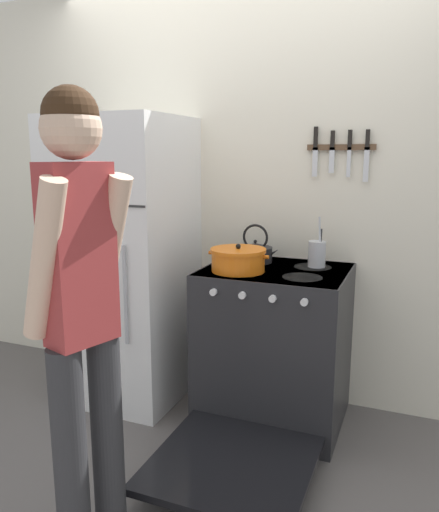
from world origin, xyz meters
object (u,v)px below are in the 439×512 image
utensil_jar (317,253)px  person (81,304)px  refrigerator (125,261)px  stove_range (272,348)px  dutch_oven_pot (238,260)px  tea_kettle (256,252)px

utensil_jar → person: (-0.57, -1.34, 0.02)m
refrigerator → stove_range: size_ratio=1.27×
person → refrigerator: bearing=43.5°
dutch_oven_pot → person: bearing=-100.5°
tea_kettle → person: (-0.21, -1.34, 0.04)m
dutch_oven_pot → person: person is taller
refrigerator → tea_kettle: 0.82m
refrigerator → dutch_oven_pot: refrigerator is taller
tea_kettle → refrigerator: bearing=-169.4°
utensil_jar → tea_kettle: bearing=-179.0°
stove_range → person: bearing=-107.8°
tea_kettle → person: 1.36m
refrigerator → person: size_ratio=1.00×
stove_range → tea_kettle: tea_kettle is taller
refrigerator → tea_kettle: bearing=10.6°
stove_range → dutch_oven_pot: 0.55m
dutch_oven_pot → utensil_jar: size_ratio=1.20×
refrigerator → stove_range: 1.05m
dutch_oven_pot → tea_kettle: (0.01, 0.26, -0.00)m
refrigerator → dutch_oven_pot: bearing=-7.9°
stove_range → dutch_oven_pot: size_ratio=3.99×
refrigerator → utensil_jar: bearing=7.7°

